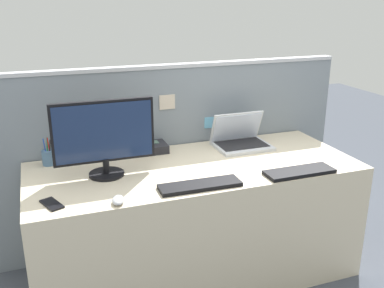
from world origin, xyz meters
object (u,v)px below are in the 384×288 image
(laptop, at_px, (240,139))
(keyboard_main, at_px, (200,185))
(keyboard_spare, at_px, (299,172))
(desktop_monitor, at_px, (104,135))
(computer_mouse_right_hand, at_px, (118,200))
(desk_phone, at_px, (150,147))
(cell_phone_black_slab, at_px, (52,204))
(pen_cup, at_px, (49,157))

(laptop, height_order, keyboard_main, laptop)
(keyboard_spare, bearing_deg, desktop_monitor, 160.74)
(laptop, height_order, keyboard_spare, laptop)
(desktop_monitor, height_order, keyboard_main, desktop_monitor)
(keyboard_spare, distance_m, computer_mouse_right_hand, 1.05)
(desk_phone, distance_m, cell_phone_black_slab, 0.87)
(desktop_monitor, distance_m, cell_phone_black_slab, 0.49)
(laptop, relative_size, computer_mouse_right_hand, 3.61)
(laptop, bearing_deg, desktop_monitor, -168.20)
(desktop_monitor, xyz_separation_m, cell_phone_black_slab, (-0.31, -0.29, -0.23))
(keyboard_spare, height_order, pen_cup, pen_cup)
(desk_phone, bearing_deg, keyboard_spare, -42.52)
(pen_cup, bearing_deg, laptop, -3.72)
(laptop, distance_m, computer_mouse_right_hand, 1.10)
(desk_phone, height_order, keyboard_main, desk_phone)
(keyboard_spare, height_order, cell_phone_black_slab, keyboard_spare)
(keyboard_spare, bearing_deg, pen_cup, 154.42)
(desk_phone, bearing_deg, cell_phone_black_slab, -138.10)
(cell_phone_black_slab, bearing_deg, keyboard_main, -25.75)
(desktop_monitor, xyz_separation_m, laptop, (0.94, 0.20, -0.18))
(pen_cup, xyz_separation_m, cell_phone_black_slab, (-0.02, -0.56, -0.04))
(laptop, distance_m, pen_cup, 1.24)
(desktop_monitor, height_order, cell_phone_black_slab, desktop_monitor)
(desk_phone, xyz_separation_m, keyboard_main, (0.11, -0.63, -0.02))
(desk_phone, height_order, cell_phone_black_slab, desk_phone)
(desktop_monitor, distance_m, computer_mouse_right_hand, 0.44)
(laptop, xyz_separation_m, keyboard_main, (-0.50, -0.54, -0.04))
(desktop_monitor, distance_m, laptop, 0.97)
(desktop_monitor, bearing_deg, cell_phone_black_slab, -137.53)
(laptop, distance_m, keyboard_spare, 0.57)
(keyboard_main, distance_m, cell_phone_black_slab, 0.76)
(laptop, bearing_deg, keyboard_spare, -79.07)
(keyboard_main, bearing_deg, computer_mouse_right_hand, -173.86)
(keyboard_spare, xyz_separation_m, cell_phone_black_slab, (-1.36, 0.07, -0.01))
(keyboard_main, height_order, pen_cup, pen_cup)
(keyboard_spare, bearing_deg, desk_phone, 137.28)
(desk_phone, relative_size, keyboard_main, 0.46)
(laptop, bearing_deg, keyboard_main, -132.67)
(desktop_monitor, relative_size, cell_phone_black_slab, 3.87)
(keyboard_spare, xyz_separation_m, pen_cup, (-1.34, 0.64, 0.04))
(laptop, xyz_separation_m, desk_phone, (-0.60, 0.10, -0.02))
(desk_phone, distance_m, pen_cup, 0.63)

